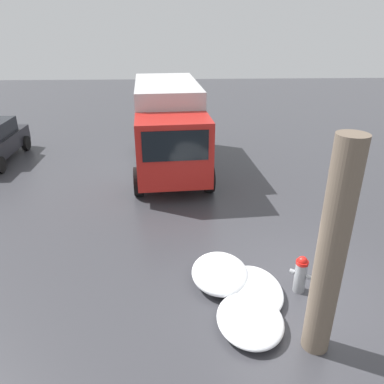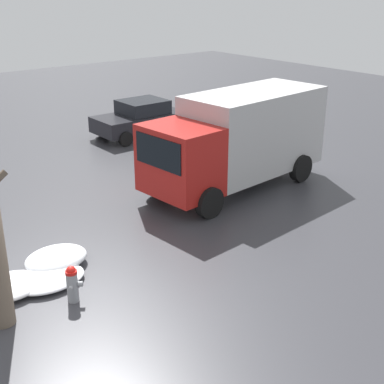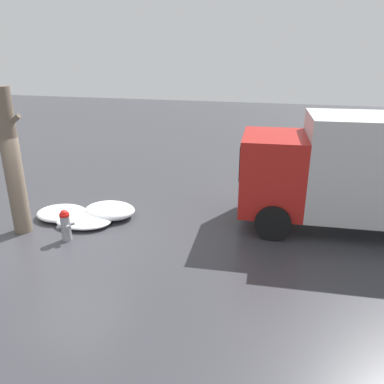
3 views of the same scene
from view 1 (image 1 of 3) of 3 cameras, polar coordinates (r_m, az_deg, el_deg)
ground_plane at (r=8.21m, az=15.87°, el=-14.21°), size 60.00×60.00×0.00m
fire_hydrant at (r=7.96m, az=16.23°, el=-11.82°), size 0.38×0.40×0.82m
tree_trunk at (r=6.04m, az=20.43°, el=-8.74°), size 0.68×0.44×3.70m
delivery_truck at (r=13.72m, az=-3.63°, el=10.37°), size 6.51×2.89×3.00m
snow_pile_by_hydrant at (r=7.18m, az=8.83°, el=-18.61°), size 1.46×1.20×0.28m
snow_pile_curbside at (r=7.84m, az=9.37°, el=-14.51°), size 1.59×1.15×0.24m
snow_pile_by_tree at (r=8.06m, az=4.26°, el=-12.20°), size 1.47×1.19×0.40m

